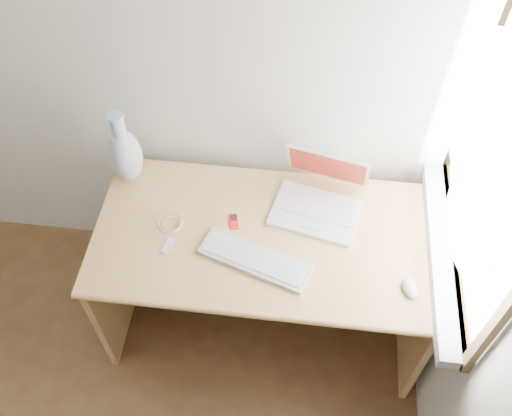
# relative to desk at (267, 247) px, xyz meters

# --- Properties ---
(back_wall) EXTENTS (3.50, 0.04, 2.60)m
(back_wall) POSITION_rel_desk_xyz_m (-0.98, 0.35, 0.76)
(back_wall) COLOR silver
(back_wall) RESTS_ON floor
(window) EXTENTS (0.11, 0.99, 1.10)m
(window) POSITION_rel_desk_xyz_m (0.74, -0.10, 0.74)
(window) COLOR white
(window) RESTS_ON right_wall
(desk) EXTENTS (1.44, 0.72, 0.76)m
(desk) POSITION_rel_desk_xyz_m (0.00, 0.00, 0.00)
(desk) COLOR tan
(desk) RESTS_ON floor
(laptop) EXTENTS (0.40, 0.37, 0.24)m
(laptop) POSITION_rel_desk_xyz_m (0.20, 0.10, 0.28)
(laptop) COLOR white
(laptop) RESTS_ON desk
(external_keyboard) EXTENTS (0.47, 0.27, 0.02)m
(external_keyboard) POSITION_rel_desk_xyz_m (-0.03, -0.21, 0.23)
(external_keyboard) COLOR silver
(external_keyboard) RESTS_ON desk
(mouse) EXTENTS (0.08, 0.11, 0.03)m
(mouse) POSITION_rel_desk_xyz_m (0.58, -0.28, 0.24)
(mouse) COLOR white
(mouse) RESTS_ON desk
(ipod) EXTENTS (0.05, 0.08, 0.01)m
(ipod) POSITION_rel_desk_xyz_m (-0.14, -0.03, 0.22)
(ipod) COLOR red
(ipod) RESTS_ON desk
(cable_coil) EXTENTS (0.14, 0.14, 0.01)m
(cable_coil) POSITION_rel_desk_xyz_m (-0.41, -0.07, 0.22)
(cable_coil) COLOR silver
(cable_coil) RESTS_ON desk
(remote) EXTENTS (0.05, 0.09, 0.01)m
(remote) POSITION_rel_desk_xyz_m (-0.39, -0.19, 0.22)
(remote) COLOR silver
(remote) RESTS_ON desk
(vase) EXTENTS (0.15, 0.15, 0.38)m
(vase) POSITION_rel_desk_xyz_m (-0.64, 0.16, 0.37)
(vase) COLOR #AFBECA
(vase) RESTS_ON desk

